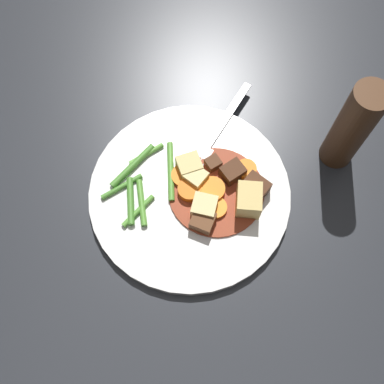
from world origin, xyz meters
name	(u,v)px	position (x,y,z in m)	size (l,w,h in m)	color
ground_plane	(192,196)	(0.00, 0.00, 0.00)	(3.00, 3.00, 0.00)	#26282D
dinner_plate	(192,194)	(0.00, 0.00, 0.01)	(0.26, 0.26, 0.01)	white
stew_sauce	(219,193)	(0.03, 0.00, 0.01)	(0.12, 0.12, 0.00)	#93381E
carrot_slice_0	(195,190)	(0.00, 0.00, 0.02)	(0.03, 0.03, 0.01)	orange
carrot_slice_1	(214,190)	(0.03, 0.00, 0.02)	(0.03, 0.03, 0.01)	orange
carrot_slice_2	(186,176)	(-0.01, 0.02, 0.02)	(0.03, 0.03, 0.01)	orange
carrot_slice_3	(248,170)	(0.07, 0.03, 0.02)	(0.03, 0.03, 0.01)	orange
carrot_slice_4	(218,208)	(0.03, -0.02, 0.02)	(0.03, 0.03, 0.01)	orange
potato_chunk_0	(207,207)	(0.02, -0.02, 0.02)	(0.03, 0.03, 0.02)	#EAD68C
potato_chunk_1	(251,200)	(0.07, -0.02, 0.03)	(0.04, 0.03, 0.03)	#DBBC6B
potato_chunk_2	(193,166)	(0.00, 0.03, 0.02)	(0.03, 0.03, 0.02)	#E5CC7A
potato_chunk_3	(198,177)	(0.01, 0.02, 0.02)	(0.02, 0.02, 0.02)	#EAD68C
meat_chunk_0	(235,172)	(0.05, 0.02, 0.02)	(0.02, 0.03, 0.02)	#4C2B19
meat_chunk_1	(205,221)	(0.02, -0.04, 0.02)	(0.03, 0.03, 0.02)	brown
meat_chunk_2	(215,164)	(0.03, 0.04, 0.02)	(0.02, 0.02, 0.02)	#56331E
meat_chunk_3	(258,191)	(0.08, 0.00, 0.02)	(0.03, 0.03, 0.02)	#4C2B19
green_bean_0	(135,166)	(-0.07, 0.04, 0.02)	(0.01, 0.01, 0.08)	#4C8E33
green_bean_1	(144,203)	(-0.06, -0.01, 0.02)	(0.01, 0.01, 0.06)	#599E38
green_bean_2	(141,211)	(-0.06, -0.03, 0.02)	(0.01, 0.01, 0.05)	#599E38
green_bean_3	(133,201)	(-0.07, -0.01, 0.02)	(0.01, 0.01, 0.06)	#4C8E33
green_bean_4	(124,187)	(-0.09, 0.01, 0.02)	(0.01, 0.01, 0.06)	#4C8E33
green_bean_5	(173,171)	(-0.02, 0.03, 0.02)	(0.01, 0.01, 0.08)	#599E38
green_bean_6	(149,154)	(-0.06, 0.05, 0.02)	(0.01, 0.01, 0.05)	#66AD42
fork	(217,135)	(0.03, 0.08, 0.01)	(0.11, 0.16, 0.00)	silver
pepper_mill	(355,127)	(0.20, 0.06, 0.07)	(0.04, 0.04, 0.14)	#4C2D19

